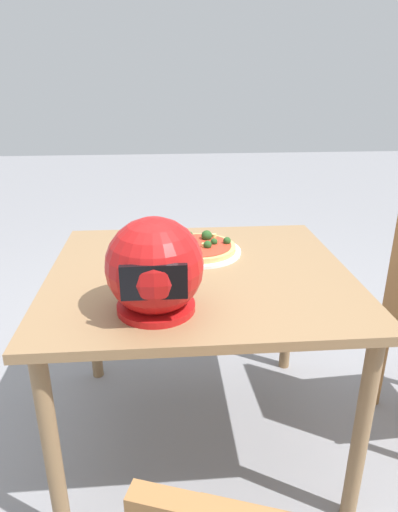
% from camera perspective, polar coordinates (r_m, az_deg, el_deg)
% --- Properties ---
extents(ground_plane, '(14.00, 14.00, 0.00)m').
position_cam_1_polar(ground_plane, '(1.95, 0.04, -21.44)').
color(ground_plane, gray).
extents(dining_table, '(1.03, 0.93, 0.71)m').
position_cam_1_polar(dining_table, '(1.58, 0.04, -4.59)').
color(dining_table, olive).
rests_on(dining_table, ground).
extents(pizza_plate, '(0.32, 0.32, 0.01)m').
position_cam_1_polar(pizza_plate, '(1.69, -0.04, 0.60)').
color(pizza_plate, white).
rests_on(pizza_plate, dining_table).
extents(pizza, '(0.28, 0.28, 0.05)m').
position_cam_1_polar(pizza, '(1.69, 0.07, 1.23)').
color(pizza, tan).
rests_on(pizza, pizza_plate).
extents(motorcycle_helmet, '(0.27, 0.27, 0.27)m').
position_cam_1_polar(motorcycle_helmet, '(1.24, -5.68, -1.52)').
color(motorcycle_helmet, '#B21414').
rests_on(motorcycle_helmet, dining_table).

